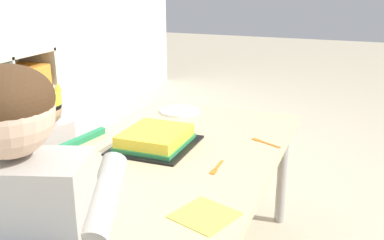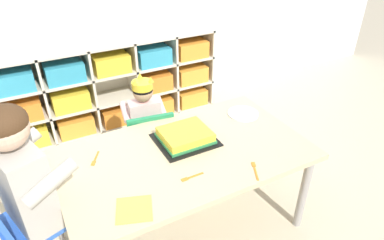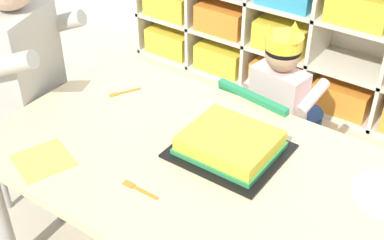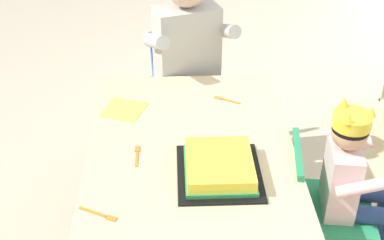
% 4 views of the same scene
% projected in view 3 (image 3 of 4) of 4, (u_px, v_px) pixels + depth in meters
% --- Properties ---
extents(storage_cubby_shelf, '(2.32, 0.31, 0.78)m').
position_uv_depth(storage_cubby_shelf, '(319.00, 38.00, 2.76)').
color(storage_cubby_shelf, beige).
rests_on(storage_cubby_shelf, ground).
extents(activity_table, '(1.36, 0.79, 0.57)m').
position_uv_depth(activity_table, '(199.00, 175.00, 1.63)').
color(activity_table, '#D1B789').
rests_on(activity_table, ground).
extents(classroom_chair_blue, '(0.37, 0.37, 0.60)m').
position_uv_depth(classroom_chair_blue, '(265.00, 136.00, 2.08)').
color(classroom_chair_blue, '#238451').
rests_on(classroom_chair_blue, ground).
extents(child_with_crown, '(0.32, 0.32, 0.80)m').
position_uv_depth(child_with_crown, '(284.00, 95.00, 2.06)').
color(child_with_crown, beige).
rests_on(child_with_crown, ground).
extents(classroom_chair_adult_side, '(0.41, 0.38, 0.70)m').
position_uv_depth(classroom_chair_adult_side, '(23.00, 110.00, 2.07)').
color(classroom_chair_adult_side, blue).
rests_on(classroom_chair_adult_side, ground).
extents(adult_helper_seated, '(0.48, 0.46, 1.06)m').
position_uv_depth(adult_helper_seated, '(38.00, 65.00, 1.92)').
color(adult_helper_seated, '#B2ADA3').
rests_on(adult_helper_seated, ground).
extents(birthday_cake_on_tray, '(0.33, 0.30, 0.07)m').
position_uv_depth(birthday_cake_on_tray, '(230.00, 145.00, 1.62)').
color(birthday_cake_on_tray, black).
rests_on(birthday_cake_on_tray, activity_table).
extents(paper_napkin_square, '(0.20, 0.20, 0.00)m').
position_uv_depth(paper_napkin_square, '(43.00, 160.00, 1.60)').
color(paper_napkin_square, '#F4DB4C').
rests_on(paper_napkin_square, activity_table).
extents(fork_near_child_seat, '(0.07, 0.11, 0.00)m').
position_uv_depth(fork_near_child_seat, '(123.00, 92.00, 1.93)').
color(fork_near_child_seat, orange).
rests_on(fork_near_child_seat, activity_table).
extents(fork_scattered_mid_table, '(0.12, 0.02, 0.00)m').
position_uv_depth(fork_scattered_mid_table, '(138.00, 189.00, 1.50)').
color(fork_scattered_mid_table, orange).
rests_on(fork_scattered_mid_table, activity_table).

